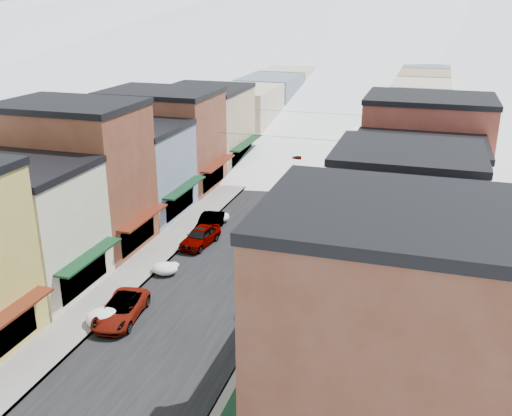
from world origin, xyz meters
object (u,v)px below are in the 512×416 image
Objects in this scene: car_dark_hatch at (209,223)px; trash_can at (312,251)px; car_green_sedan at (278,252)px; car_white_suv at (121,309)px; streetlamp_near at (313,207)px; fire_hydrant at (249,350)px; car_silver_sedan at (200,236)px.

car_dark_hatch reaches higher than trash_can.
car_dark_hatch is at bearing -30.75° from car_green_sedan.
streetlamp_near is at bearing 55.06° from car_white_suv.
car_dark_hatch reaches higher than car_white_suv.
car_dark_hatch is 10.76m from trash_can.
car_white_suv is 20.21m from streetlamp_near.
streetlamp_near reaches higher than car_white_suv.
fire_hydrant is at bearing -66.54° from car_dark_hatch.
fire_hydrant is 19.55m from streetlamp_near.
fire_hydrant is 0.68× the size of trash_can.
car_dark_hatch reaches higher than car_green_sedan.
car_green_sedan is at bearing -158.24° from trash_can.
trash_can is (9.94, 0.17, -0.14)m from car_silver_sedan.
car_green_sedan reaches higher than fire_hydrant.
car_green_sedan reaches higher than trash_can.
fire_hydrant is (1.90, -13.74, -0.20)m from car_green_sedan.
car_white_suv reaches higher than fire_hydrant.
car_white_suv is 1.12× the size of car_dark_hatch.
car_dark_hatch is (-0.08, 16.22, 0.05)m from car_white_suv.
car_silver_sedan is at bearing -9.78° from car_green_sedan.
fire_hydrant is at bearing -50.65° from car_silver_sedan.
car_white_suv is 16.73m from trash_can.
trash_can is at bearing 44.81° from car_white_suv.
car_silver_sedan reaches higher than trash_can.
fire_hydrant is at bearing -89.41° from streetlamp_near.
streetlamp_near is (9.30, 17.82, 2.07)m from car_white_suv.
trash_can reaches higher than fire_hydrant.
car_dark_hatch is 8.69m from car_green_sedan.
car_silver_sedan is 9.94m from trash_can.
car_white_suv is at bearing 55.13° from car_green_sedan.
fire_hydrant is (9.19, -14.62, -0.35)m from car_silver_sedan.
car_white_suv is at bearing -94.55° from car_dark_hatch.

